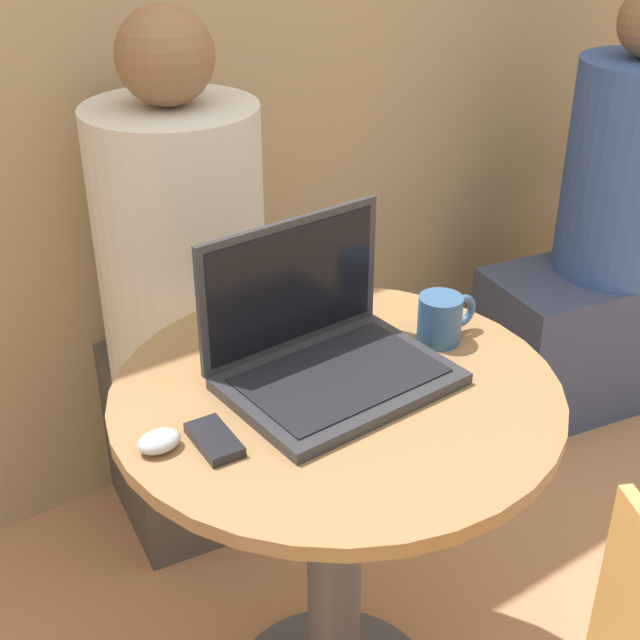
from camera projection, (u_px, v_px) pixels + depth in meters
The scene contains 7 objects.
round_table at pixel (335, 496), 1.53m from camera, with size 0.72×0.72×0.74m.
laptop at pixel (323, 348), 1.43m from camera, with size 0.36×0.26×0.25m.
cell_phone at pixel (214, 440), 1.29m from camera, with size 0.06×0.11×0.02m.
computer_mouse at pixel (159, 441), 1.27m from camera, with size 0.06×0.05×0.03m.
coffee_cup at pixel (442, 318), 1.53m from camera, with size 0.12×0.08×0.09m.
person_seated at pixel (180, 329), 2.03m from camera, with size 0.40×0.57×1.24m.
person_background at pixel (600, 248), 2.47m from camera, with size 0.55×0.40×1.19m.
Camera 1 is at (-0.71, -0.96, 1.52)m, focal length 50.00 mm.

